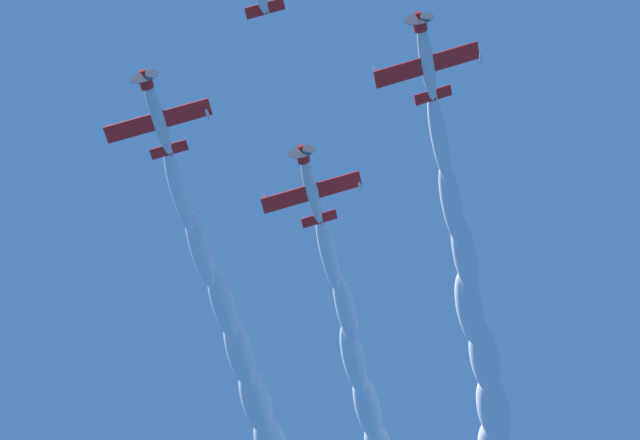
% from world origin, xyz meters
% --- Properties ---
extents(airplane_left_wingman, '(8.63, 8.12, 3.25)m').
position_xyz_m(airplane_left_wingman, '(8.13, 8.52, 85.37)').
color(airplane_left_wingman, silver).
extents(airplane_right_wingman, '(8.69, 8.10, 3.16)m').
position_xyz_m(airplane_right_wingman, '(-12.15, -2.09, 84.68)').
color(airplane_right_wingman, silver).
extents(airplane_slot_tail, '(8.68, 8.09, 3.00)m').
position_xyz_m(airplane_slot_tail, '(-7.02, 11.88, 86.51)').
color(airplane_slot_tail, silver).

